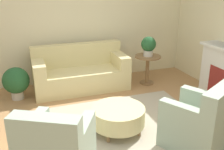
{
  "coord_description": "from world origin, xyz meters",
  "views": [
    {
      "loc": [
        -1.22,
        -3.3,
        2.24
      ],
      "look_at": [
        0.15,
        0.55,
        0.75
      ],
      "focal_mm": 42.0,
      "sensor_mm": 36.0,
      "label": 1
    }
  ],
  "objects_px": {
    "couch": "(81,73)",
    "armchair_right": "(199,123)",
    "ottoman_table": "(118,116)",
    "potted_plant_on_side_table": "(148,45)",
    "potted_plant_floor": "(16,81)",
    "side_table": "(148,65)"
  },
  "relations": [
    {
      "from": "armchair_right",
      "to": "ottoman_table",
      "type": "height_order",
      "value": "armchair_right"
    },
    {
      "from": "couch",
      "to": "ottoman_table",
      "type": "height_order",
      "value": "couch"
    },
    {
      "from": "couch",
      "to": "ottoman_table",
      "type": "relative_size",
      "value": 2.4
    },
    {
      "from": "side_table",
      "to": "potted_plant_on_side_table",
      "type": "distance_m",
      "value": 0.44
    },
    {
      "from": "armchair_right",
      "to": "ottoman_table",
      "type": "distance_m",
      "value": 1.19
    },
    {
      "from": "ottoman_table",
      "to": "potted_plant_floor",
      "type": "bearing_deg",
      "value": 129.37
    },
    {
      "from": "potted_plant_floor",
      "to": "ottoman_table",
      "type": "bearing_deg",
      "value": -50.63
    },
    {
      "from": "potted_plant_floor",
      "to": "couch",
      "type": "bearing_deg",
      "value": 5.18
    },
    {
      "from": "potted_plant_on_side_table",
      "to": "potted_plant_floor",
      "type": "height_order",
      "value": "potted_plant_on_side_table"
    },
    {
      "from": "side_table",
      "to": "potted_plant_floor",
      "type": "distance_m",
      "value": 2.8
    },
    {
      "from": "armchair_right",
      "to": "potted_plant_on_side_table",
      "type": "xyz_separation_m",
      "value": [
        0.43,
        2.42,
        0.52
      ]
    },
    {
      "from": "side_table",
      "to": "armchair_right",
      "type": "bearing_deg",
      "value": -100.02
    },
    {
      "from": "armchair_right",
      "to": "potted_plant_on_side_table",
      "type": "bearing_deg",
      "value": 79.98
    },
    {
      "from": "potted_plant_floor",
      "to": "potted_plant_on_side_table",
      "type": "bearing_deg",
      "value": -2.41
    },
    {
      "from": "ottoman_table",
      "to": "couch",
      "type": "bearing_deg",
      "value": 94.46
    },
    {
      "from": "potted_plant_on_side_table",
      "to": "potted_plant_floor",
      "type": "bearing_deg",
      "value": 177.59
    },
    {
      "from": "potted_plant_on_side_table",
      "to": "armchair_right",
      "type": "bearing_deg",
      "value": -100.02
    },
    {
      "from": "ottoman_table",
      "to": "potted_plant_on_side_table",
      "type": "xyz_separation_m",
      "value": [
        1.34,
        1.66,
        0.63
      ]
    },
    {
      "from": "armchair_right",
      "to": "side_table",
      "type": "bearing_deg",
      "value": 79.98
    },
    {
      "from": "potted_plant_on_side_table",
      "to": "potted_plant_floor",
      "type": "distance_m",
      "value": 2.85
    },
    {
      "from": "couch",
      "to": "armchair_right",
      "type": "distance_m",
      "value": 2.86
    },
    {
      "from": "armchair_right",
      "to": "ottoman_table",
      "type": "bearing_deg",
      "value": 140.26
    }
  ]
}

